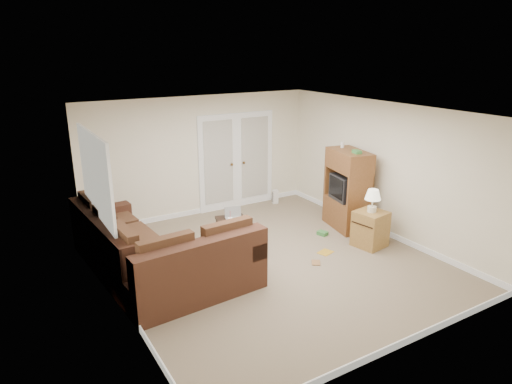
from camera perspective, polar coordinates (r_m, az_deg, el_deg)
floor at (r=7.74m, az=1.82°, el=-8.62°), size 5.50×5.50×0.00m
ceiling at (r=7.00m, az=2.02°, el=10.05°), size 5.00×5.50×0.02m
wall_left at (r=6.35m, az=-17.46°, el=-3.25°), size 0.02×5.50×2.50m
wall_right at (r=8.83m, az=15.71°, el=2.73°), size 0.02×5.50×2.50m
wall_back at (r=9.62m, az=-7.00°, el=4.47°), size 5.00×0.02×2.50m
wall_front at (r=5.33m, az=18.25°, el=-7.41°), size 5.00×0.02×2.50m
baseboards at (r=7.72m, az=1.83°, el=-8.29°), size 5.00×5.50×0.10m
french_doors at (r=10.00m, az=-2.42°, el=3.83°), size 1.80×0.05×2.13m
window_left at (r=7.20m, az=-19.35°, el=1.53°), size 0.05×1.92×1.42m
sectional_sofa at (r=7.21m, az=-12.83°, el=-7.88°), size 2.27×3.13×0.95m
coffee_table at (r=8.18m, az=-2.62°, el=-5.31°), size 0.78×1.15×0.72m
tv_armoire at (r=9.04m, az=11.35°, el=0.33°), size 0.72×1.06×1.67m
side_cabinet at (r=8.40m, az=14.12°, el=-4.13°), size 0.58×0.58×1.06m
space_heater at (r=10.44m, az=2.40°, el=-0.58°), size 0.15×0.13×0.31m
floor_magazine at (r=8.13m, az=8.67°, el=-7.47°), size 0.31×0.27×0.01m
floor_greenbox at (r=8.82m, az=8.31°, el=-5.12°), size 0.18×0.22×0.07m
floor_book at (r=7.73m, az=6.97°, el=-8.74°), size 0.23×0.24×0.01m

